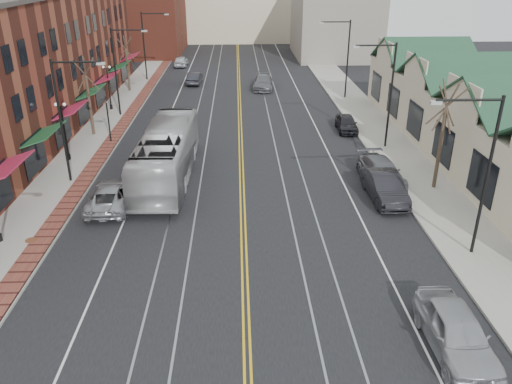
{
  "coord_description": "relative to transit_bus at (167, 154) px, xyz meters",
  "views": [
    {
      "loc": [
        -0.22,
        -15.21,
        13.43
      ],
      "look_at": [
        0.73,
        9.61,
        2.0
      ],
      "focal_mm": 35.0,
      "sensor_mm": 36.0,
      "label": 1
    }
  ],
  "objects": [
    {
      "name": "parked_suv",
      "position": [
        -2.88,
        -4.24,
        -1.04
      ],
      "size": [
        2.54,
        5.33,
        1.47
      ],
      "primitive_type": "imported",
      "rotation": [
        0.0,
        0.0,
        3.16
      ],
      "color": "#999B9F",
      "rests_on": "ground"
    },
    {
      "name": "backdrop_right",
      "position": [
        20.0,
        48.55,
        3.72
      ],
      "size": [
        12.0,
        16.0,
        11.0
      ],
      "primitive_type": "cube",
      "color": "slate",
      "rests_on": "ground"
    },
    {
      "name": "traffic_signal",
      "position": [
        -5.6,
        7.55,
        0.57
      ],
      "size": [
        0.18,
        0.15,
        3.8
      ],
      "color": "black",
      "rests_on": "sidewalk_left"
    },
    {
      "name": "tree_left_far",
      "position": [
        -7.5,
        25.55,
        1.5
      ],
      "size": [
        1.66,
        1.28,
        6.02
      ],
      "color": "#382B21",
      "rests_on": "sidewalk_left"
    },
    {
      "name": "parked_car_a",
      "position": [
        12.85,
        -17.17,
        -0.93
      ],
      "size": [
        2.02,
        4.99,
        1.7
      ],
      "primitive_type": "imported",
      "rotation": [
        0.0,
        0.0,
        0.0
      ],
      "color": "#A0A1A6",
      "rests_on": "ground"
    },
    {
      "name": "streetlight_r_1",
      "position": [
        16.05,
        5.55,
        3.25
      ],
      "size": [
        3.33,
        0.25,
        8.0
      ],
      "color": "black",
      "rests_on": "sidewalk_right"
    },
    {
      "name": "parked_car_c",
      "position": [
        14.3,
        -1.23,
        -1.0
      ],
      "size": [
        2.65,
        5.51,
        1.55
      ],
      "primitive_type": "imported",
      "rotation": [
        0.0,
        0.0,
        0.09
      ],
      "color": "#5D5D64",
      "rests_on": "ground"
    },
    {
      "name": "streetlight_l_1",
      "position": [
        -6.05,
        -0.45,
        3.25
      ],
      "size": [
        3.33,
        0.25,
        8.0
      ],
      "color": "black",
      "rests_on": "sidewalk_left"
    },
    {
      "name": "building_left",
      "position": [
        -14.0,
        10.55,
        3.72
      ],
      "size": [
        10.0,
        50.0,
        11.0
      ],
      "primitive_type": "cube",
      "color": "maroon",
      "rests_on": "ground"
    },
    {
      "name": "sidewalk_right",
      "position": [
        17.0,
        3.55,
        -1.7
      ],
      "size": [
        4.0,
        120.0,
        0.15
      ],
      "primitive_type": "cube",
      "color": "gray",
      "rests_on": "ground"
    },
    {
      "name": "parked_car_b",
      "position": [
        13.8,
        -3.9,
        -0.93
      ],
      "size": [
        1.92,
        5.17,
        1.69
      ],
      "primitive_type": "imported",
      "rotation": [
        0.0,
        0.0,
        0.03
      ],
      "color": "black",
      "rests_on": "ground"
    },
    {
      "name": "streetlight_l_3",
      "position": [
        -6.05,
        31.55,
        3.25
      ],
      "size": [
        3.33,
        0.25,
        8.0
      ],
      "color": "black",
      "rests_on": "sidewalk_left"
    },
    {
      "name": "sidewalk_left",
      "position": [
        -7.0,
        3.55,
        -1.7
      ],
      "size": [
        4.0,
        120.0,
        0.15
      ],
      "primitive_type": "cube",
      "color": "gray",
      "rests_on": "ground"
    },
    {
      "name": "streetlight_l_2",
      "position": [
        -6.05,
        15.55,
        3.25
      ],
      "size": [
        3.33,
        0.25,
        8.0
      ],
      "color": "black",
      "rests_on": "sidewalk_left"
    },
    {
      "name": "streetlight_r_0",
      "position": [
        16.05,
        -10.45,
        3.25
      ],
      "size": [
        3.33,
        0.25,
        8.0
      ],
      "color": "black",
      "rests_on": "sidewalk_right"
    },
    {
      "name": "transit_bus",
      "position": [
        0.0,
        0.0,
        0.0
      ],
      "size": [
        3.33,
        12.83,
        3.55
      ],
      "primitive_type": "imported",
      "rotation": [
        0.0,
        0.0,
        3.11
      ],
      "color": "#B8B8BA",
      "rests_on": "ground"
    },
    {
      "name": "tree_left_near",
      "position": [
        -7.5,
        9.55,
        1.74
      ],
      "size": [
        1.78,
        1.37,
        6.48
      ],
      "color": "#382B21",
      "rests_on": "sidewalk_left"
    },
    {
      "name": "manhole_far",
      "position": [
        -6.2,
        -8.45,
        -1.62
      ],
      "size": [
        0.6,
        0.6,
        0.02
      ],
      "primitive_type": "cylinder",
      "color": "#592D19",
      "rests_on": "sidewalk_left"
    },
    {
      "name": "tree_right_mid",
      "position": [
        17.5,
        -2.45,
        1.97
      ],
      "size": [
        1.9,
        1.46,
        6.93
      ],
      "color": "#382B21",
      "rests_on": "sidewalk_right"
    },
    {
      "name": "distant_car_right",
      "position": [
        7.84,
        26.33,
        -0.99
      ],
      "size": [
        2.64,
        5.59,
        1.58
      ],
      "primitive_type": "imported",
      "rotation": [
        0.0,
        0.0,
        -0.08
      ],
      "color": "#5C5E63",
      "rests_on": "ground"
    },
    {
      "name": "ground",
      "position": [
        5.0,
        -16.45,
        -1.78
      ],
      "size": [
        160.0,
        160.0,
        0.0
      ],
      "primitive_type": "plane",
      "color": "black",
      "rests_on": "ground"
    },
    {
      "name": "distant_car_far",
      "position": [
        -3.12,
        40.8,
        -1.03
      ],
      "size": [
        1.83,
        4.4,
        1.49
      ],
      "primitive_type": "imported",
      "rotation": [
        0.0,
        0.0,
        3.12
      ],
      "color": "silver",
      "rests_on": "ground"
    },
    {
      "name": "building_right",
      "position": [
        23.0,
        3.55,
        0.52
      ],
      "size": [
        8.0,
        36.0,
        4.6
      ],
      "primitive_type": "cube",
      "color": "beige",
      "rests_on": "ground"
    },
    {
      "name": "backdrop_left",
      "position": [
        -11.0,
        53.55,
        5.22
      ],
      "size": [
        14.0,
        18.0,
        14.0
      ],
      "primitive_type": "cube",
      "color": "maroon",
      "rests_on": "ground"
    },
    {
      "name": "lamppost_l_3",
      "position": [
        -7.8,
        17.55,
        0.43
      ],
      "size": [
        0.84,
        0.28,
        4.27
      ],
      "color": "black",
      "rests_on": "sidewalk_left"
    },
    {
      "name": "streetlight_r_2",
      "position": [
        16.05,
        21.55,
        3.25
      ],
      "size": [
        3.33,
        0.25,
        8.0
      ],
      "color": "black",
      "rests_on": "sidewalk_right"
    },
    {
      "name": "distant_car_left",
      "position": [
        -0.36,
        29.3,
        -1.07
      ],
      "size": [
        1.78,
        4.41,
        1.42
      ],
      "primitive_type": "imported",
      "rotation": [
        0.0,
        0.0,
        3.08
      ],
      "color": "#222227",
      "rests_on": "ground"
    },
    {
      "name": "lamppost_l_2",
      "position": [
        -7.8,
        3.55,
        0.43
      ],
      "size": [
        0.84,
        0.28,
        4.27
      ],
      "color": "black",
      "rests_on": "sidewalk_left"
    },
    {
      "name": "parked_car_d",
      "position": [
        14.3,
        10.08,
        -1.08
      ],
      "size": [
        1.78,
        4.12,
        1.39
      ],
      "primitive_type": "imported",
      "rotation": [
        0.0,
        0.0,
        -0.04
      ],
      "color": "black",
      "rests_on": "ground"
    },
    {
      "name": "backdrop_mid",
      "position": [
        5.0,
        68.55,
        2.72
      ],
      "size": [
        22.0,
        14.0,
        9.0
      ],
      "primitive_type": "cube",
      "color": "beige",
      "rests_on": "ground"
    }
  ]
}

